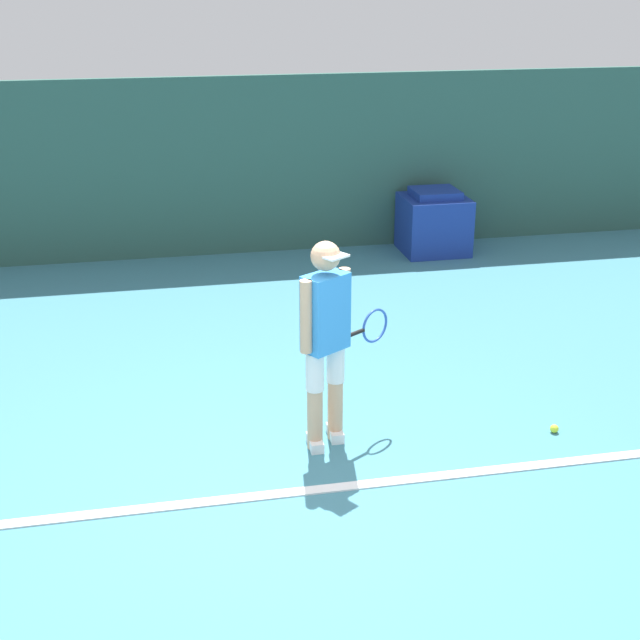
{
  "coord_description": "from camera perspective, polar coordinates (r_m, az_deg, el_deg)",
  "views": [
    {
      "loc": [
        -0.89,
        -5.24,
        3.46
      ],
      "look_at": [
        0.38,
        0.97,
        0.95
      ],
      "focal_mm": 50.0,
      "sensor_mm": 36.0,
      "label": 1
    }
  ],
  "objects": [
    {
      "name": "ground_plane",
      "position": [
        6.34,
        -1.68,
        -11.51
      ],
      "size": [
        24.0,
        24.0,
        0.0
      ],
      "primitive_type": "plane",
      "color": "teal"
    },
    {
      "name": "back_wall",
      "position": [
        11.47,
        -6.99,
        9.64
      ],
      "size": [
        24.0,
        0.1,
        2.25
      ],
      "color": "#2D564C",
      "rests_on": "ground_plane"
    },
    {
      "name": "court_baseline",
      "position": [
        6.42,
        -1.84,
        -10.99
      ],
      "size": [
        21.6,
        0.1,
        0.01
      ],
      "color": "white",
      "rests_on": "ground_plane"
    },
    {
      "name": "tennis_player",
      "position": [
        6.66,
        0.41,
        -0.95
      ],
      "size": [
        0.8,
        0.56,
        1.64
      ],
      "rotation": [
        0.0,
        0.0,
        0.57
      ],
      "color": "tan",
      "rests_on": "ground_plane"
    },
    {
      "name": "tennis_ball",
      "position": [
        7.41,
        14.77,
        -6.74
      ],
      "size": [
        0.07,
        0.07,
        0.07
      ],
      "color": "#D1E533",
      "rests_on": "ground_plane"
    },
    {
      "name": "covered_chair",
      "position": [
        11.73,
        7.29,
        6.21
      ],
      "size": [
        0.83,
        0.79,
        0.83
      ],
      "color": "navy",
      "rests_on": "ground_plane"
    }
  ]
}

